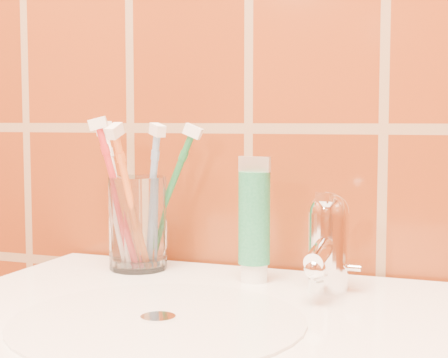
% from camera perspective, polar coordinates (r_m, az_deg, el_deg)
% --- Properties ---
extents(glass_tumbler, '(0.10, 0.10, 0.13)m').
position_cam_1_polar(glass_tumbler, '(0.94, -7.16, -3.65)').
color(glass_tumbler, white).
rests_on(glass_tumbler, pedestal_sink).
extents(toothpaste_tube, '(0.04, 0.04, 0.16)m').
position_cam_1_polar(toothpaste_tube, '(0.86, 2.53, -3.71)').
color(toothpaste_tube, white).
rests_on(toothpaste_tube, pedestal_sink).
extents(faucet, '(0.05, 0.11, 0.12)m').
position_cam_1_polar(faucet, '(0.82, 8.62, -4.92)').
color(faucet, white).
rests_on(faucet, pedestal_sink).
extents(toothbrush_0, '(0.10, 0.10, 0.21)m').
position_cam_1_polar(toothbrush_0, '(0.92, -6.06, -1.63)').
color(toothbrush_0, '#7197C9').
rests_on(toothbrush_0, glass_tumbler).
extents(toothbrush_1, '(0.04, 0.16, 0.22)m').
position_cam_1_polar(toothbrush_1, '(0.90, -7.77, -1.84)').
color(toothbrush_1, orange).
rests_on(toothbrush_1, glass_tumbler).
extents(toothbrush_2, '(0.12, 0.10, 0.22)m').
position_cam_1_polar(toothbrush_2, '(0.93, -8.79, -1.38)').
color(toothbrush_2, red).
rests_on(toothbrush_2, glass_tumbler).
extents(toothbrush_3, '(0.13, 0.12, 0.21)m').
position_cam_1_polar(toothbrush_3, '(0.95, -8.79, -1.44)').
color(toothbrush_3, white).
rests_on(toothbrush_3, glass_tumbler).
extents(toothbrush_4, '(0.12, 0.11, 0.20)m').
position_cam_1_polar(toothbrush_4, '(0.93, -4.79, -1.62)').
color(toothbrush_4, '#1C6B37').
rests_on(toothbrush_4, glass_tumbler).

